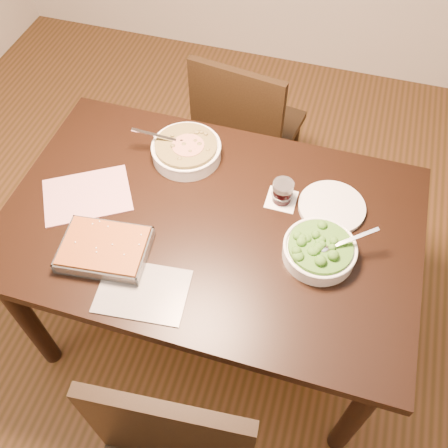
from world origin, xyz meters
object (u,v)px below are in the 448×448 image
(broccoli_bowl, at_px, (320,250))
(baking_dish, at_px, (105,249))
(stew_bowl, at_px, (186,150))
(dinner_plate, at_px, (332,207))
(wine_tumbler, at_px, (283,191))
(chair_far, at_px, (245,128))
(table, at_px, (211,236))

(broccoli_bowl, relative_size, baking_dish, 0.84)
(broccoli_bowl, bearing_deg, stew_bowl, 151.74)
(dinner_plate, bearing_deg, baking_dish, -149.57)
(stew_bowl, relative_size, baking_dish, 0.96)
(wine_tumbler, bearing_deg, broccoli_bowl, -49.48)
(stew_bowl, distance_m, broccoli_bowl, 0.62)
(baking_dish, bearing_deg, stew_bowl, 70.85)
(broccoli_bowl, height_order, chair_far, chair_far)
(broccoli_bowl, height_order, baking_dish, broccoli_bowl)
(table, distance_m, stew_bowl, 0.33)
(stew_bowl, distance_m, chair_far, 0.56)
(wine_tumbler, relative_size, chair_far, 0.09)
(table, height_order, chair_far, chair_far)
(chair_far, bearing_deg, stew_bowl, 86.03)
(table, distance_m, wine_tumbler, 0.30)
(stew_bowl, xyz_separation_m, broccoli_bowl, (0.55, -0.29, -0.00))
(baking_dish, bearing_deg, chair_far, 71.01)
(broccoli_bowl, xyz_separation_m, baking_dish, (-0.65, -0.19, -0.01))
(table, height_order, wine_tumbler, wine_tumbler)
(table, height_order, dinner_plate, dinner_plate)
(stew_bowl, xyz_separation_m, dinner_plate, (0.55, -0.09, -0.03))
(table, xyz_separation_m, stew_bowl, (-0.17, 0.26, 0.13))
(baking_dish, height_order, chair_far, chair_far)
(wine_tumbler, bearing_deg, chair_far, 115.90)
(baking_dish, distance_m, wine_tumbler, 0.62)
(stew_bowl, distance_m, wine_tumbler, 0.40)
(broccoli_bowl, bearing_deg, chair_far, 120.01)
(wine_tumbler, xyz_separation_m, dinner_plate, (0.17, 0.01, -0.04))
(broccoli_bowl, relative_size, wine_tumbler, 3.00)
(broccoli_bowl, height_order, dinner_plate, broccoli_bowl)
(chair_far, bearing_deg, wine_tumbler, 124.26)
(dinner_plate, bearing_deg, chair_far, 128.76)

